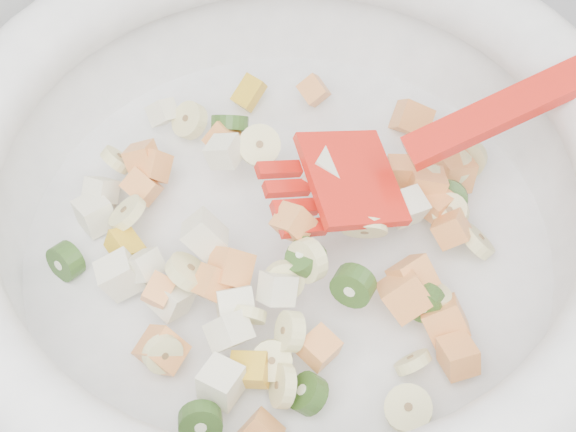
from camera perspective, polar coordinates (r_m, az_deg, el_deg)
name	(u,v)px	position (r m, az deg, el deg)	size (l,w,h in m)	color
mixing_bowl	(289,200)	(0.53, 0.05, 1.02)	(0.51, 0.44, 0.15)	white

